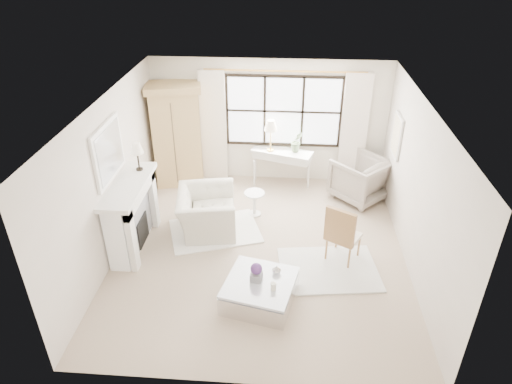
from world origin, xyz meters
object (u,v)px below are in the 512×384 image
Objects in this scene: console_table at (282,167)px; club_armchair at (207,212)px; coffee_table at (260,291)px; armoire at (177,135)px.

console_table is 2.32m from club_armchair.
console_table reaches higher than coffee_table.
coffee_table is at bearing -157.35° from club_armchair.
armoire reaches higher than club_armchair.
club_armchair is (-1.34, -1.90, -0.01)m from console_table.
club_armchair is 0.99× the size of coffee_table.
armoire reaches higher than coffee_table.
armoire is 2.17m from club_armchair.
console_table is at bearing -44.08° from club_armchair.
console_table reaches higher than club_armchair.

